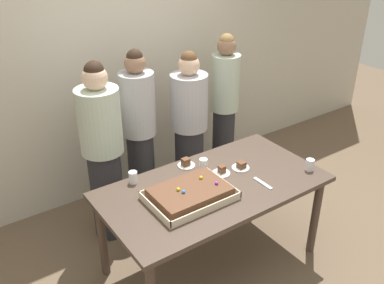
% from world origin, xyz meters
% --- Properties ---
extents(ground_plane, '(12.00, 12.00, 0.00)m').
position_xyz_m(ground_plane, '(0.00, 0.00, 0.00)').
color(ground_plane, brown).
extents(interior_back_panel, '(8.00, 0.12, 3.00)m').
position_xyz_m(interior_back_panel, '(0.00, 1.60, 1.50)').
color(interior_back_panel, beige).
rests_on(interior_back_panel, ground_plane).
extents(party_table, '(1.80, 0.95, 0.80)m').
position_xyz_m(party_table, '(0.00, 0.00, 0.70)').
color(party_table, '#47382D').
rests_on(party_table, ground_plane).
extents(sheet_cake, '(0.63, 0.45, 0.12)m').
position_xyz_m(sheet_cake, '(-0.26, -0.05, 0.84)').
color(sheet_cake, beige).
rests_on(sheet_cake, party_table).
extents(plated_slice_near_left, '(0.15, 0.15, 0.06)m').
position_xyz_m(plated_slice_near_left, '(0.34, 0.07, 0.82)').
color(plated_slice_near_left, white).
rests_on(plated_slice_near_left, party_table).
extents(plated_slice_near_right, '(0.15, 0.15, 0.07)m').
position_xyz_m(plated_slice_near_right, '(0.15, 0.10, 0.82)').
color(plated_slice_near_right, white).
rests_on(plated_slice_near_right, party_table).
extents(plated_slice_far_left, '(0.15, 0.15, 0.07)m').
position_xyz_m(plated_slice_far_left, '(-0.02, 0.36, 0.82)').
color(plated_slice_far_left, white).
rests_on(plated_slice_far_left, party_table).
extents(drink_cup_nearest, '(0.07, 0.07, 0.10)m').
position_xyz_m(drink_cup_nearest, '(0.07, 0.24, 0.85)').
color(drink_cup_nearest, white).
rests_on(drink_cup_nearest, party_table).
extents(drink_cup_middle, '(0.07, 0.07, 0.10)m').
position_xyz_m(drink_cup_middle, '(0.80, -0.28, 0.85)').
color(drink_cup_middle, white).
rests_on(drink_cup_middle, party_table).
extents(drink_cup_far_end, '(0.07, 0.07, 0.10)m').
position_xyz_m(drink_cup_far_end, '(-0.51, 0.39, 0.85)').
color(drink_cup_far_end, white).
rests_on(drink_cup_far_end, party_table).
extents(cake_server_utensil, '(0.03, 0.20, 0.01)m').
position_xyz_m(cake_server_utensil, '(0.33, -0.21, 0.80)').
color(cake_server_utensil, silver).
rests_on(cake_server_utensil, party_table).
extents(person_serving_front, '(0.37, 0.37, 1.68)m').
position_xyz_m(person_serving_front, '(-0.55, 0.87, 0.87)').
color(person_serving_front, '#28282D').
rests_on(person_serving_front, ground_plane).
extents(person_green_shirt_behind, '(0.36, 0.36, 1.60)m').
position_xyz_m(person_green_shirt_behind, '(0.40, 0.93, 0.82)').
color(person_green_shirt_behind, '#28282D').
rests_on(person_green_shirt_behind, ground_plane).
extents(person_striped_tie_right, '(0.30, 0.30, 1.65)m').
position_xyz_m(person_striped_tie_right, '(0.96, 1.07, 0.87)').
color(person_striped_tie_right, '#28282D').
rests_on(person_striped_tie_right, ground_plane).
extents(person_far_right_suit, '(0.33, 0.33, 1.67)m').
position_xyz_m(person_far_right_suit, '(-0.09, 1.04, 0.87)').
color(person_far_right_suit, '#28282D').
rests_on(person_far_right_suit, ground_plane).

